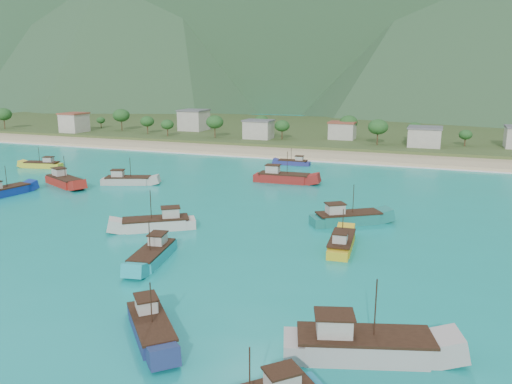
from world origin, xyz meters
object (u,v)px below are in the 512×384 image
(boat_4, at_px, (153,256))
(boat_10, at_px, (361,347))
(boat_12, at_px, (341,244))
(boat_14, at_px, (127,181))
(boat_18, at_px, (4,192))
(boat_7, at_px, (43,165))
(boat_5, at_px, (294,163))
(boat_2, at_px, (283,178))
(boat_9, at_px, (64,182))
(boat_15, at_px, (151,328))
(boat_3, at_px, (158,224))
(boat_13, at_px, (347,219))

(boat_4, xyz_separation_m, boat_10, (27.79, -12.96, 0.26))
(boat_12, bearing_deg, boat_14, 150.01)
(boat_18, bearing_deg, boat_7, 129.23)
(boat_5, bearing_deg, boat_2, -172.38)
(boat_9, xyz_separation_m, boat_15, (50.44, -46.85, -0.20))
(boat_5, relative_size, boat_12, 0.85)
(boat_12, relative_size, boat_18, 0.91)
(boat_3, height_order, boat_4, boat_3)
(boat_3, height_order, boat_10, boat_10)
(boat_3, relative_size, boat_12, 1.11)
(boat_10, distance_m, boat_13, 38.07)
(boat_12, bearing_deg, boat_3, 177.97)
(boat_12, xyz_separation_m, boat_15, (-11.54, -28.48, 0.00))
(boat_3, distance_m, boat_13, 29.13)
(boat_13, bearing_deg, boat_2, -177.81)
(boat_2, xyz_separation_m, boat_15, (8.52, -66.04, -0.27))
(boat_13, bearing_deg, boat_3, -97.60)
(boat_9, bearing_deg, boat_13, 108.94)
(boat_10, distance_m, boat_12, 26.45)
(boat_3, relative_size, boat_15, 1.21)
(boat_14, height_order, boat_18, boat_18)
(boat_7, bearing_deg, boat_10, -135.72)
(boat_12, relative_size, boat_13, 0.88)
(boat_2, height_order, boat_13, boat_2)
(boat_14, relative_size, boat_15, 1.20)
(boat_18, bearing_deg, boat_5, 59.84)
(boat_13, xyz_separation_m, boat_14, (-48.99, 12.50, -0.09))
(boat_7, xyz_separation_m, boat_18, (15.10, -26.14, 0.10))
(boat_3, xyz_separation_m, boat_5, (3.68, 60.01, -0.29))
(boat_4, height_order, boat_13, boat_13)
(boat_14, xyz_separation_m, boat_18, (-16.08, -17.10, 0.00))
(boat_9, distance_m, boat_10, 81.47)
(boat_14, bearing_deg, boat_18, -63.44)
(boat_18, bearing_deg, boat_12, 3.20)
(boat_3, xyz_separation_m, boat_9, (-34.43, 19.51, 0.06))
(boat_3, xyz_separation_m, boat_4, (6.37, -11.51, -0.11))
(boat_5, distance_m, boat_15, 88.21)
(boat_9, height_order, boat_14, boat_9)
(boat_5, bearing_deg, boat_9, 134.21)
(boat_3, xyz_separation_m, boat_12, (27.55, 1.14, -0.14))
(boat_4, xyz_separation_m, boat_15, (9.64, -15.83, -0.03))
(boat_4, xyz_separation_m, boat_18, (-45.25, 19.66, 0.05))
(boat_13, bearing_deg, boat_9, -129.93)
(boat_13, bearing_deg, boat_15, -47.82)
(boat_4, distance_m, boat_14, 46.93)
(boat_3, relative_size, boat_7, 1.11)
(boat_4, xyz_separation_m, boat_5, (-2.69, 71.51, -0.18))
(boat_9, bearing_deg, boat_10, 82.63)
(boat_10, relative_size, boat_15, 1.43)
(boat_5, bearing_deg, boat_14, 140.16)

